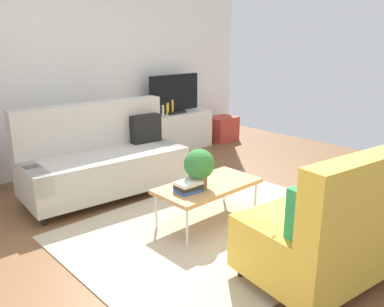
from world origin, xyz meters
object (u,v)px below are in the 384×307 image
couch_beige (103,159)px  vase_0 (144,111)px  couch_green (355,218)px  vase_1 (151,110)px  tv (174,95)px  storage_trunk (222,129)px  coffee_table (208,186)px  bottle_0 (163,110)px  table_book_0 (188,190)px  bottle_2 (172,107)px  potted_plant (199,166)px  bottle_1 (167,109)px  tv_console (174,132)px

couch_beige → vase_0: bearing=-138.8°
couch_green → vase_1: 3.92m
tv → storage_trunk: 1.32m
coffee_table → tv: tv is taller
bottle_0 → table_book_0: bearing=-123.8°
couch_beige → couch_green: size_ratio=0.98×
table_book_0 → bottle_2: bearing=52.9°
coffee_table → potted_plant: (-0.13, 0.00, 0.25)m
tv → storage_trunk: size_ratio=1.92×
couch_green → tv: tv is taller
vase_1 → bottle_1: (0.27, -0.09, 0.01)m
vase_0 → tv_console: bearing=-4.9°
potted_plant → vase_0: 2.63m
bottle_1 → table_book_0: bearing=-125.4°
vase_1 → bottle_2: 0.38m
coffee_table → tv: 2.84m
couch_green → potted_plant: size_ratio=5.07×
bottle_0 → bottle_1: 0.10m
tv → bottle_2: bearing=-162.7°
bottle_0 → bottle_1: size_ratio=0.88×
table_book_0 → vase_0: (1.24, 2.42, 0.30)m
couch_beige → vase_1: 1.80m
potted_plant → bottle_2: 2.81m
storage_trunk → tv: bearing=175.8°
coffee_table → bottle_2: size_ratio=4.63×
couch_beige → couch_green: (0.65, -2.84, 0.01)m
couch_beige → tv: (1.92, 0.91, 0.51)m
tv_console → bottle_2: (-0.06, -0.04, 0.44)m
vase_0 → bottle_0: size_ratio=1.09×
tv → bottle_0: size_ratio=5.75×
storage_trunk → vase_1: vase_1 is taller
table_book_0 → bottle_0: (1.56, 2.33, 0.29)m
potted_plant → bottle_0: (1.39, 2.31, 0.08)m
coffee_table → storage_trunk: (2.63, 2.25, -0.17)m
tv → coffee_table: bearing=-123.4°
tv_console → potted_plant: 2.89m
couch_green → potted_plant: bearing=113.6°
tv_console → table_book_0: tv_console is taller
table_book_0 → vase_1: bearing=60.2°
bottle_0 → bottle_1: bottle_1 is taller
table_book_0 → bottle_1: (1.65, 2.33, 0.30)m
vase_0 → coffee_table: bearing=-111.7°
couch_beige → vase_0: 1.68m
coffee_table → vase_0: bearing=68.3°
vase_1 → potted_plant: bearing=-117.0°
table_book_0 → storage_trunk: bearing=37.8°
table_book_0 → bottle_2: (1.76, 2.33, 0.32)m
tv_console → bottle_0: (-0.27, -0.04, 0.41)m
coffee_table → storage_trunk: bearing=40.5°
tv_console → vase_0: 0.72m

